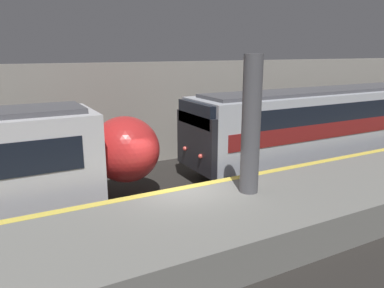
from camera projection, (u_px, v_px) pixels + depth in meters
name	position (u px, v px, depth m)	size (l,w,h in m)	color
ground_plane	(182.00, 217.00, 12.21)	(120.00, 120.00, 0.00)	#282623
platform	(214.00, 227.00, 10.38)	(40.00, 3.98, 1.09)	slate
station_rear_barrier	(119.00, 116.00, 17.01)	(50.00, 0.15, 4.78)	#9E998E
support_pillar_near	(251.00, 126.00, 11.02)	(0.56, 0.56, 4.13)	#56565B
train_boxy	(376.00, 118.00, 19.61)	(21.93, 2.89, 3.55)	black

